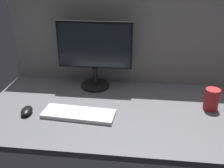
{
  "coord_description": "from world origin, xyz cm",
  "views": [
    {
      "loc": [
        -5.72,
        -125.54,
        71.59
      ],
      "look_at": [
        -13.71,
        0.0,
        14.0
      ],
      "focal_mm": 42.45,
      "sensor_mm": 36.0,
      "label": 1
    }
  ],
  "objects": [
    {
      "name": "ground_plane",
      "position": [
        0.0,
        0.0,
        -1.5
      ],
      "size": [
        180.0,
        80.0,
        3.0
      ],
      "primitive_type": "cube",
      "color": "#515156"
    },
    {
      "name": "keyboard",
      "position": [
        -36.71,
        -11.24,
        1.0
      ],
      "size": [
        37.81,
        15.53,
        2.0
      ],
      "primitive_type": "cube",
      "rotation": [
        0.0,
        0.0,
        -0.07
      ],
      "color": "silver",
      "rests_on": "ground_plane"
    },
    {
      "name": "mug_red_plastic",
      "position": [
        32.04,
        4.07,
        5.82
      ],
      "size": [
        7.68,
        7.68,
        11.64
      ],
      "color": "red",
      "rests_on": "ground_plane"
    },
    {
      "name": "mouse",
      "position": [
        -63.93,
        -12.55,
        1.7
      ],
      "size": [
        6.84,
        10.26,
        3.4
      ],
      "primitive_type": "ellipsoid",
      "rotation": [
        0.0,
        0.0,
        0.13
      ],
      "color": "black",
      "rests_on": "ground_plane"
    },
    {
      "name": "cubicle_wall_back",
      "position": [
        0.0,
        37.5,
        31.35
      ],
      "size": [
        180.0,
        5.0,
        62.69
      ],
      "color": "gray",
      "rests_on": "ground_plane"
    },
    {
      "name": "monitor",
      "position": [
        -34.28,
        25.13,
        23.1
      ],
      "size": [
        45.28,
        18.0,
        41.23
      ],
      "color": "black",
      "rests_on": "ground_plane"
    }
  ]
}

